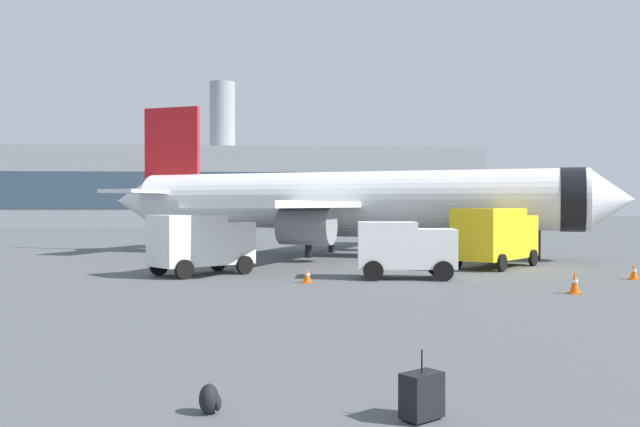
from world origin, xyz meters
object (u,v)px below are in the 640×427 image
object	(u,v)px
safety_cone_far	(307,276)
traveller_backpack	(210,399)
cargo_van	(405,247)
safety_cone_outer	(227,250)
fuel_truck	(495,235)
safety_cone_mid	(634,272)
service_truck	(201,242)
safety_cone_near	(575,283)
airplane_at_gate	(345,201)
rolling_suitcase	(422,395)

from	to	relation	value
safety_cone_far	traveller_backpack	world-z (taller)	safety_cone_far
cargo_van	safety_cone_outer	distance (m)	17.24
safety_cone_outer	fuel_truck	bearing A→B (deg)	-32.48
safety_cone_mid	traveller_backpack	bearing A→B (deg)	-133.44
service_truck	safety_cone_far	world-z (taller)	service_truck
fuel_truck	cargo_van	bearing A→B (deg)	-139.24
traveller_backpack	fuel_truck	bearing A→B (deg)	61.95
safety_cone_far	traveller_backpack	xyz separation A→B (m)	(-2.64, -18.20, -0.08)
cargo_van	safety_cone_near	bearing A→B (deg)	-46.82
fuel_truck	safety_cone_near	bearing A→B (deg)	-93.49
safety_cone_near	airplane_at_gate	bearing A→B (deg)	107.60
airplane_at_gate	cargo_van	bearing A→B (deg)	-85.86
airplane_at_gate	safety_cone_mid	size ratio (longest dim) A/B	47.33
cargo_van	safety_cone_outer	xyz separation A→B (m)	(-8.93, 14.70, -1.05)
airplane_at_gate	safety_cone_far	xyz separation A→B (m)	(-3.49, -15.84, -3.34)
cargo_van	safety_cone_mid	distance (m)	10.35
service_truck	fuel_truck	distance (m)	15.71
safety_cone_outer	rolling_suitcase	bearing A→B (deg)	-81.72
cargo_van	airplane_at_gate	bearing A→B (deg)	94.14
airplane_at_gate	safety_cone_mid	xyz separation A→B (m)	(11.27, -15.66, -3.30)
airplane_at_gate	service_truck	xyz separation A→B (m)	(-8.40, -12.09, -2.05)
cargo_van	rolling_suitcase	size ratio (longest dim) A/B	4.19
rolling_suitcase	traveller_backpack	distance (m)	3.36
airplane_at_gate	traveller_backpack	xyz separation A→B (m)	(-6.13, -34.04, -3.42)
safety_cone_near	traveller_backpack	size ratio (longest dim) A/B	1.75
rolling_suitcase	traveller_backpack	size ratio (longest dim) A/B	2.29
fuel_truck	traveller_backpack	bearing A→B (deg)	-118.05
safety_cone_outer	rolling_suitcase	distance (m)	35.21
safety_cone_mid	safety_cone_outer	world-z (taller)	safety_cone_outer
service_truck	rolling_suitcase	xyz separation A→B (m)	(5.58, -22.53, -1.22)
airplane_at_gate	rolling_suitcase	world-z (taller)	airplane_at_gate
safety_cone_outer	rolling_suitcase	world-z (taller)	rolling_suitcase
fuel_truck	safety_cone_outer	xyz separation A→B (m)	(-14.95, 9.52, -1.37)
rolling_suitcase	safety_cone_mid	bearing A→B (deg)	53.37
safety_cone_mid	rolling_suitcase	distance (m)	23.61
safety_cone_far	safety_cone_outer	size ratio (longest dim) A/B	0.80
service_truck	traveller_backpack	distance (m)	22.11
airplane_at_gate	safety_cone_far	world-z (taller)	airplane_at_gate
service_truck	safety_cone_mid	size ratio (longest dim) A/B	7.14
service_truck	safety_cone_outer	world-z (taller)	service_truck
airplane_at_gate	traveller_backpack	distance (m)	34.75
cargo_van	rolling_suitcase	xyz separation A→B (m)	(-3.86, -20.14, -1.06)
service_truck	fuel_truck	size ratio (longest dim) A/B	0.85
safety_cone_mid	traveller_backpack	size ratio (longest dim) A/B	1.50
safety_cone_mid	safety_cone_far	world-z (taller)	safety_cone_mid
rolling_suitcase	safety_cone_near	bearing A→B (deg)	57.45
cargo_van	rolling_suitcase	bearing A→B (deg)	-100.86
service_truck	safety_cone_far	size ratio (longest dim) A/B	7.99
fuel_truck	rolling_suitcase	world-z (taller)	fuel_truck
service_truck	safety_cone_near	distance (m)	16.91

